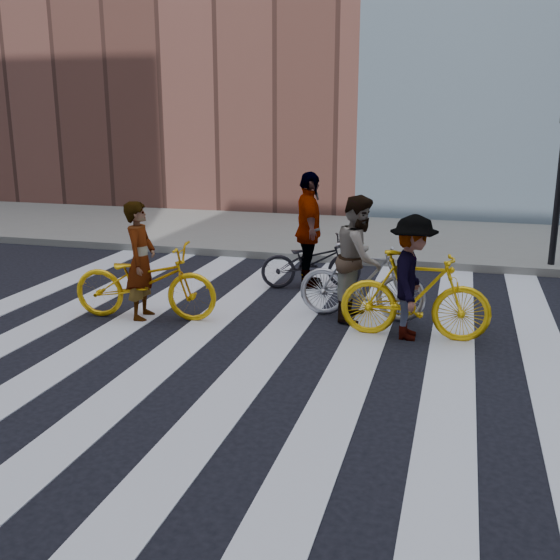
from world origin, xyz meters
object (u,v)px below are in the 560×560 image
at_px(bike_yellow_right, 415,295).
at_px(rider_right, 412,278).
at_px(bike_dark_rear, 312,262).
at_px(bike_yellow_left, 145,281).
at_px(rider_rear, 309,231).
at_px(rider_left, 141,261).
at_px(rider_mid, 359,258).
at_px(bike_silver_mid, 362,281).

distance_m(bike_yellow_right, rider_right, 0.24).
bearing_deg(rider_right, bike_dark_rear, 39.83).
distance_m(bike_yellow_left, rider_right, 3.71).
bearing_deg(bike_yellow_right, rider_rear, 41.36).
xyz_separation_m(rider_left, rider_right, (3.75, 0.18, -0.03)).
bearing_deg(bike_yellow_left, bike_yellow_right, -94.11).
xyz_separation_m(bike_yellow_left, rider_rear, (1.85, 2.28, 0.42)).
bearing_deg(rider_rear, bike_dark_rear, -109.62).
height_order(rider_left, rider_right, rider_left).
xyz_separation_m(bike_yellow_right, rider_rear, (-1.90, 2.10, 0.39)).
xyz_separation_m(bike_yellow_right, rider_right, (-0.05, 0.00, 0.23)).
xyz_separation_m(bike_yellow_left, bike_dark_rear, (1.90, 2.28, -0.10)).
relative_size(bike_yellow_left, rider_mid, 1.17).
relative_size(rider_left, rider_right, 1.04).
distance_m(bike_dark_rear, rider_rear, 0.53).
distance_m(bike_yellow_left, bike_dark_rear, 2.97).
distance_m(bike_yellow_right, rider_rear, 2.86).
height_order(bike_silver_mid, rider_mid, rider_mid).
distance_m(bike_yellow_right, rider_mid, 1.10).
height_order(rider_left, rider_mid, rider_mid).
distance_m(bike_yellow_right, bike_dark_rear, 2.80).
bearing_deg(rider_mid, rider_left, 107.56).
bearing_deg(bike_yellow_right, rider_right, 89.21).
bearing_deg(rider_left, rider_mid, -81.25).
height_order(bike_dark_rear, rider_left, rider_left).
xyz_separation_m(bike_silver_mid, bike_dark_rear, (-1.06, 1.45, -0.10)).
bearing_deg(bike_dark_rear, rider_rear, 70.38).
distance_m(bike_silver_mid, rider_rear, 1.88).
bearing_deg(rider_mid, rider_rear, 38.17).
relative_size(bike_yellow_right, bike_dark_rear, 1.14).
distance_m(bike_yellow_right, rider_left, 3.81).
relative_size(bike_yellow_right, rider_mid, 1.09).
height_order(bike_dark_rear, rider_mid, rider_mid).
height_order(bike_yellow_left, rider_right, rider_right).
relative_size(bike_yellow_left, rider_rear, 1.07).
relative_size(bike_silver_mid, rider_mid, 1.02).
distance_m(rider_right, rider_rear, 2.80).
xyz_separation_m(bike_yellow_right, rider_left, (-3.80, -0.18, 0.26)).
bearing_deg(rider_mid, bike_silver_mid, -88.02).
bearing_deg(bike_yellow_right, bike_dark_rear, 40.60).
bearing_deg(bike_yellow_left, bike_silver_mid, -81.25).
bearing_deg(bike_yellow_right, rider_left, 91.90).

